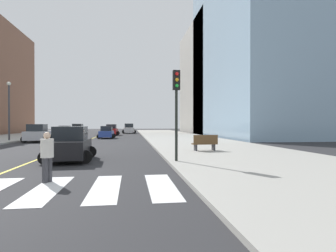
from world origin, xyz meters
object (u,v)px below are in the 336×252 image
(pedestrian_crossing, at_px, (47,155))
(car_blue_fourth, at_px, (107,133))
(traffic_light_near_corner, at_px, (176,97))
(car_silver_fifth, at_px, (38,134))
(park_bench, at_px, (205,143))
(car_gray_second, at_px, (78,129))
(car_white_nearest, at_px, (129,129))
(car_red_seventh, at_px, (111,130))
(car_black_sixth, at_px, (70,145))
(street_lamp, at_px, (9,105))
(car_yellow_third, at_px, (65,132))

(pedestrian_crossing, bearing_deg, car_blue_fourth, 31.61)
(traffic_light_near_corner, bearing_deg, car_silver_fifth, -56.33)
(car_silver_fifth, relative_size, park_bench, 2.48)
(car_blue_fourth, bearing_deg, car_gray_second, -66.49)
(traffic_light_near_corner, height_order, park_bench, traffic_light_near_corner)
(car_white_nearest, xyz_separation_m, pedestrian_crossing, (-2.52, -49.91, -0.01))
(car_gray_second, xyz_separation_m, car_red_seventh, (7.13, -7.41, -0.04))
(car_silver_fifth, xyz_separation_m, car_black_sixth, (7.10, -17.13, -0.05))
(car_black_sixth, xyz_separation_m, pedestrian_crossing, (0.44, -5.89, 0.08))
(car_gray_second, bearing_deg, street_lamp, -96.77)
(car_silver_fifth, distance_m, pedestrian_crossing, 24.23)
(car_black_sixth, relative_size, park_bench, 2.35)
(traffic_light_near_corner, bearing_deg, car_gray_second, -73.69)
(car_yellow_third, xyz_separation_m, pedestrian_crossing, (7.35, -35.41, 0.15))
(car_blue_fourth, height_order, car_silver_fifth, car_silver_fifth)
(car_yellow_third, xyz_separation_m, traffic_light_near_corner, (12.57, -31.55, 2.60))
(traffic_light_near_corner, xyz_separation_m, street_lamp, (-16.30, 20.33, 0.77))
(car_black_sixth, xyz_separation_m, traffic_light_near_corner, (5.67, -2.03, 2.53))
(park_bench, bearing_deg, pedestrian_crossing, 132.41)
(car_gray_second, height_order, car_silver_fifth, car_gray_second)
(car_red_seventh, bearing_deg, car_silver_fifth, 69.50)
(car_yellow_third, height_order, car_silver_fifth, car_silver_fifth)
(car_black_sixth, relative_size, traffic_light_near_corner, 0.93)
(car_yellow_third, bearing_deg, park_bench, -61.50)
(car_white_nearest, height_order, car_gray_second, car_white_nearest)
(car_yellow_third, height_order, street_lamp, street_lamp)
(car_silver_fifth, relative_size, pedestrian_crossing, 2.60)
(car_silver_fifth, height_order, pedestrian_crossing, car_silver_fifth)
(car_red_seventh, bearing_deg, car_white_nearest, -106.04)
(car_white_nearest, bearing_deg, car_red_seventh, 71.04)
(car_black_sixth, bearing_deg, car_gray_second, -82.61)
(car_gray_second, distance_m, traffic_light_near_corner, 45.84)
(pedestrian_crossing, bearing_deg, car_silver_fifth, 48.83)
(car_black_sixth, bearing_deg, traffic_light_near_corner, 157.90)
(car_white_nearest, relative_size, park_bench, 2.57)
(car_blue_fourth, distance_m, park_bench, 22.63)
(car_white_nearest, distance_m, car_black_sixth, 44.11)
(car_gray_second, height_order, traffic_light_near_corner, traffic_light_near_corner)
(car_white_nearest, distance_m, car_gray_second, 10.38)
(car_red_seventh, relative_size, street_lamp, 0.65)
(pedestrian_crossing, bearing_deg, park_bench, -11.41)
(car_white_nearest, relative_size, pedestrian_crossing, 2.69)
(car_blue_fourth, bearing_deg, car_silver_fifth, 46.01)
(car_red_seventh, distance_m, traffic_light_near_corner, 37.05)
(car_gray_second, relative_size, car_blue_fourth, 1.18)
(car_black_sixth, bearing_deg, street_lamp, -62.20)
(car_white_nearest, xyz_separation_m, street_lamp, (-13.60, -25.71, 3.21))
(pedestrian_crossing, relative_size, street_lamp, 0.26)
(car_white_nearest, distance_m, traffic_light_near_corner, 46.19)
(car_black_sixth, bearing_deg, pedestrian_crossing, 91.95)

